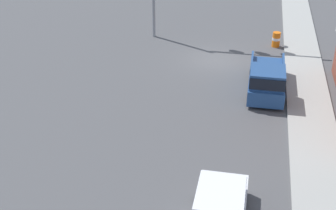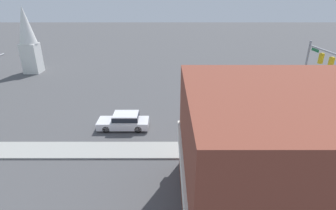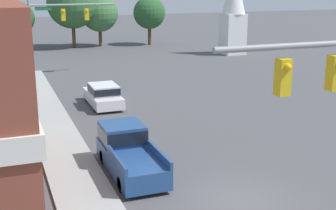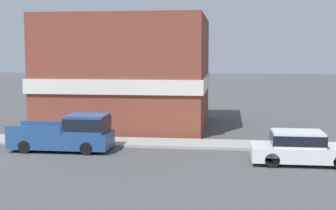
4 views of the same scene
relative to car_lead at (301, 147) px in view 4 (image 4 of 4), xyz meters
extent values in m
cube|color=#9E9E99|center=(-3.89, -15.87, -0.72)|extent=(2.40, 60.00, 0.14)
cylinder|color=black|center=(-0.83, 1.58, -0.46)|extent=(0.22, 0.66, 0.66)
cylinder|color=black|center=(-0.83, -1.34, -0.46)|extent=(0.22, 0.66, 0.66)
cylinder|color=black|center=(0.83, -1.34, -0.46)|extent=(0.22, 0.66, 0.66)
cube|color=silver|center=(0.00, 0.12, -0.27)|extent=(1.89, 4.71, 0.68)
cube|color=silver|center=(0.00, -0.17, 0.40)|extent=(1.74, 2.26, 0.66)
cube|color=black|center=(0.00, -0.17, 0.40)|extent=(1.75, 2.35, 0.46)
cylinder|color=black|center=(-2.38, -10.30, -0.46)|extent=(0.22, 0.66, 0.66)
cylinder|color=black|center=(-0.63, -10.30, -0.46)|extent=(0.22, 0.66, 0.66)
cylinder|color=black|center=(-2.38, -13.53, -0.46)|extent=(0.22, 0.66, 0.66)
cylinder|color=black|center=(-0.63, -13.53, -0.46)|extent=(0.22, 0.66, 0.66)
cube|color=navy|center=(-1.51, -11.91, -0.18)|extent=(1.97, 5.21, 0.85)
cube|color=navy|center=(-1.51, -10.50, 0.68)|extent=(1.87, 1.98, 0.89)
cube|color=black|center=(-1.51, -10.50, 0.68)|extent=(1.89, 2.06, 0.62)
cube|color=navy|center=(-2.43, -13.06, 0.42)|extent=(0.12, 2.93, 0.35)
cube|color=navy|center=(-0.58, -13.06, 0.42)|extent=(0.12, 2.93, 0.35)
cube|color=brown|center=(-10.53, -10.25, 2.97)|extent=(9.89, 10.70, 7.53)
cube|color=silver|center=(-10.53, -10.25, 2.26)|extent=(10.19, 11.00, 0.90)
camera|label=1|loc=(-0.77, 13.17, 11.32)|focal=50.00mm
camera|label=2|loc=(-21.91, -4.06, 10.87)|focal=28.00mm
camera|label=3|loc=(-6.76, -30.50, 7.52)|focal=50.00mm
camera|label=4|loc=(21.58, -3.34, 4.24)|focal=50.00mm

